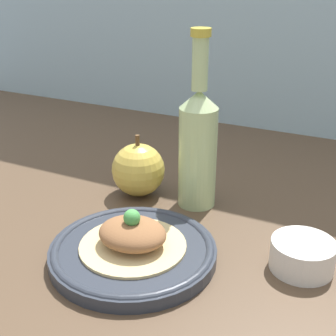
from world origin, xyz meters
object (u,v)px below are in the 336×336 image
object	(u,v)px
plate	(133,251)
cider_bottle	(198,143)
dipping_bowl	(302,257)
plated_food	(133,236)
apple	(138,170)

from	to	relation	value
plate	cider_bottle	bearing A→B (deg)	85.35
plate	dipping_bowl	size ratio (longest dim) A/B	2.71
plated_food	apple	bearing A→B (deg)	117.21
plate	dipping_bowl	distance (cm)	21.90
plated_food	cider_bottle	distance (cm)	19.54
plate	cider_bottle	xyz separation A→B (cm)	(1.48, 18.15, 9.45)
plated_food	dipping_bowl	world-z (taller)	plated_food
plated_food	cider_bottle	bearing A→B (deg)	85.35
plated_food	dipping_bowl	bearing A→B (deg)	19.15
apple	dipping_bowl	distance (cm)	31.13
plated_food	apple	distance (cm)	19.16
plate	apple	xyz separation A→B (cm)	(-8.75, 17.02, 3.36)
cider_bottle	apple	world-z (taller)	cider_bottle
cider_bottle	apple	xyz separation A→B (cm)	(-10.23, -1.13, -6.09)
plate	dipping_bowl	world-z (taller)	dipping_bowl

